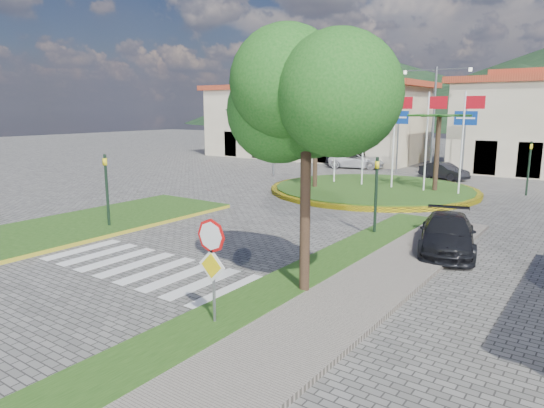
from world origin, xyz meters
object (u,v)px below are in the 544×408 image
Objects in this scene: car_dark_b at (444,171)px; white_van at (356,161)px; roundabout_island at (373,189)px; deciduous_tree at (307,104)px; stop_sign at (212,255)px; car_dark_a at (345,159)px; car_side_right at (447,234)px.

white_van is at bearing 95.06° from car_dark_b.
roundabout_island is at bearing -165.08° from white_van.
deciduous_tree is 25.65m from car_dark_b.
stop_sign is 0.56× the size of white_van.
white_van reaches higher than car_dark_b.
roundabout_island reaches higher than white_van.
car_dark_a is 10.71m from car_dark_b.
deciduous_tree is at bearing -172.64° from white_van.
car_side_right is (2.60, 9.54, -1.13)m from stop_sign.
roundabout_island is 8.26m from car_dark_b.
car_side_right is at bearing -54.47° from roundabout_island.
car_dark_b is at bearing 91.02° from car_side_right.
stop_sign is at bearing -120.78° from car_side_right.
roundabout_island is 2.68× the size of white_van.
car_side_right is at bearing 72.90° from deciduous_tree.
white_van is 1.30× the size of car_dark_b.
stop_sign is at bearing -76.27° from roundabout_island.
car_dark_b is (2.00, 8.00, 0.43)m from roundabout_island.
deciduous_tree is 1.43× the size of white_van.
car_side_right is at bearing -163.34° from car_dark_a.
deciduous_tree is at bearing -150.43° from car_dark_b.
car_dark_b is (-3.50, 25.00, -4.57)m from deciduous_tree.
deciduous_tree is at bearing -173.02° from car_dark_a.
stop_sign is 0.39× the size of deciduous_tree.
roundabout_island is 4.79× the size of stop_sign.
deciduous_tree reaches higher than roundabout_island.
car_side_right reaches higher than car_dark_b.
car_dark_b is at bearing 76.00° from roundabout_island.
car_dark_a is at bearing 112.03° from stop_sign.
roundabout_island is 12.12m from white_van.
stop_sign is at bearing -176.07° from car_dark_a.
car_dark_b is at bearing -122.20° from white_van.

